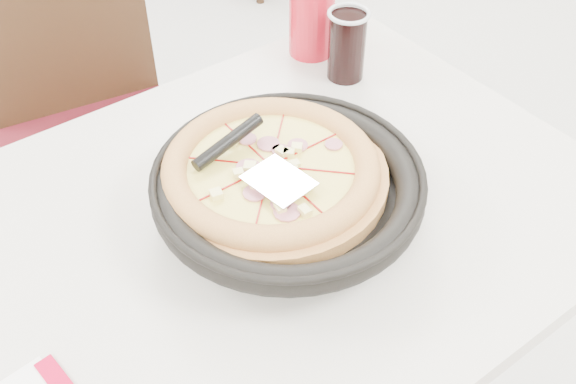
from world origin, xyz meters
TOP-DOWN VIEW (x-y plane):
  - main_table at (0.22, -0.11)m, footprint 1.22×0.84m
  - chair_far at (0.25, 0.53)m, footprint 0.48×0.48m
  - trivet at (0.26, -0.07)m, footprint 0.12×0.12m
  - pizza_pan at (0.31, -0.14)m, footprint 0.36×0.36m
  - pizza at (0.30, -0.10)m, footprint 0.37×0.37m
  - pizza_server at (0.29, -0.15)m, footprint 0.08×0.10m
  - cola_glass at (0.63, 0.11)m, footprint 0.07×0.07m
  - red_cup at (0.63, 0.21)m, footprint 0.09×0.09m

SIDE VIEW (x-z plane):
  - main_table at x=0.22m, z-range 0.00..0.75m
  - chair_far at x=0.25m, z-range 0.00..0.95m
  - trivet at x=0.26m, z-range 0.75..0.79m
  - pizza_pan at x=0.31m, z-range 0.79..0.80m
  - pizza at x=0.30m, z-range 0.80..0.82m
  - cola_glass at x=0.63m, z-range 0.75..0.88m
  - red_cup at x=0.63m, z-range 0.75..0.91m
  - pizza_server at x=0.29m, z-range 0.84..0.84m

